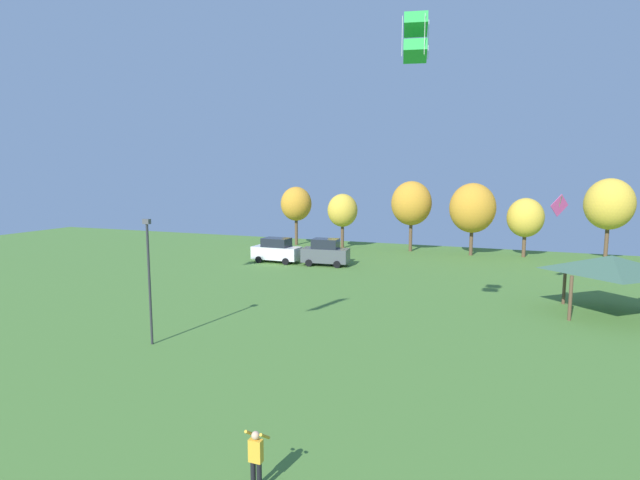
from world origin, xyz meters
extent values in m
cylinder|color=black|center=(-0.63, 12.23, 0.41)|extent=(0.14, 0.14, 0.82)
cylinder|color=black|center=(-0.45, 12.23, 0.41)|extent=(0.14, 0.14, 0.82)
cube|color=gold|center=(-0.54, 12.23, 1.12)|extent=(0.36, 0.20, 0.61)
sphere|color=#DBAD89|center=(-0.54, 12.23, 1.55)|extent=(0.22, 0.22, 0.22)
cylinder|color=gold|center=(-0.76, 12.33, 1.52)|extent=(0.08, 0.49, 0.38)
cylinder|color=gold|center=(-0.32, 12.33, 1.52)|extent=(0.08, 0.49, 0.38)
cube|color=#E54C93|center=(8.25, 38.93, 6.18)|extent=(1.19, 1.11, 1.57)
cylinder|color=green|center=(8.25, 38.91, 6.18)|extent=(0.25, 0.39, 1.39)
cube|color=green|center=(1.64, 21.15, 13.89)|extent=(1.07, 1.16, 0.78)
cube|color=green|center=(1.64, 21.15, 12.93)|extent=(1.07, 1.16, 0.78)
cylinder|color=white|center=(1.23, 20.73, 13.41)|extent=(0.02, 0.02, 1.45)
cylinder|color=white|center=(2.06, 20.73, 13.41)|extent=(0.02, 0.02, 1.45)
cylinder|color=white|center=(1.23, 21.57, 13.41)|extent=(0.02, 0.02, 1.45)
cylinder|color=white|center=(2.06, 21.57, 13.41)|extent=(0.02, 0.02, 1.45)
cube|color=silver|center=(-15.37, 43.32, 0.91)|extent=(4.57, 1.92, 1.17)
cube|color=#1E232D|center=(-15.37, 43.32, 1.90)|extent=(2.52, 1.75, 0.82)
cylinder|color=black|center=(-13.97, 42.37, 0.32)|extent=(0.64, 0.23, 0.64)
cylinder|color=black|center=(-13.95, 44.24, 0.32)|extent=(0.64, 0.23, 0.64)
cylinder|color=black|center=(-16.78, 42.40, 0.32)|extent=(0.64, 0.23, 0.64)
cylinder|color=black|center=(-16.76, 44.27, 0.32)|extent=(0.64, 0.23, 0.64)
cube|color=#4C5156|center=(-10.46, 43.45, 0.95)|extent=(4.37, 2.18, 1.26)
cube|color=#1E232D|center=(-10.46, 43.45, 2.02)|extent=(2.47, 1.86, 0.88)
cylinder|color=black|center=(-9.07, 42.67, 0.32)|extent=(0.66, 0.28, 0.64)
cylinder|color=black|center=(-9.24, 44.46, 0.32)|extent=(0.66, 0.28, 0.64)
cylinder|color=black|center=(-11.68, 42.43, 0.32)|extent=(0.66, 0.28, 0.64)
cylinder|color=black|center=(-11.85, 44.22, 0.32)|extent=(0.66, 0.28, 0.64)
cylinder|color=brown|center=(8.63, 32.42, 1.30)|extent=(0.20, 0.20, 2.60)
cylinder|color=brown|center=(8.63, 36.31, 1.30)|extent=(0.20, 0.20, 2.60)
pyramid|color=#3D604C|center=(10.86, 34.37, 3.10)|extent=(5.75, 5.04, 1.00)
cylinder|color=#2D2D33|center=(-10.84, 20.47, 2.97)|extent=(0.12, 0.12, 5.94)
cube|color=#4C4C51|center=(-10.84, 20.47, 6.06)|extent=(0.36, 0.20, 0.24)
cylinder|color=brown|center=(-18.44, 54.77, 1.74)|extent=(0.36, 0.36, 3.49)
ellipsoid|color=gold|center=(-18.44, 54.77, 4.84)|extent=(3.61, 3.61, 3.97)
cylinder|color=brown|center=(-12.53, 54.27, 1.50)|extent=(0.36, 0.36, 3.00)
ellipsoid|color=gold|center=(-12.53, 54.27, 4.26)|extent=(3.36, 3.36, 3.69)
cylinder|color=brown|center=(-4.92, 54.76, 1.79)|extent=(0.36, 0.36, 3.58)
ellipsoid|color=gold|center=(-4.92, 54.76, 5.19)|extent=(4.29, 4.29, 4.72)
cylinder|color=brown|center=(1.41, 54.32, 1.57)|extent=(0.36, 0.36, 3.14)
ellipsoid|color=gold|center=(1.41, 54.32, 4.87)|extent=(4.60, 4.60, 5.06)
cylinder|color=brown|center=(6.46, 55.13, 1.32)|extent=(0.36, 0.36, 2.65)
ellipsoid|color=gold|center=(6.46, 55.13, 3.98)|extent=(3.56, 3.56, 3.91)
cylinder|color=brown|center=(13.71, 55.25, 1.92)|extent=(0.36, 0.36, 3.83)
ellipsoid|color=gold|center=(13.71, 55.25, 5.48)|extent=(4.41, 4.41, 4.85)
camera|label=1|loc=(5.48, 1.50, 8.30)|focal=28.00mm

